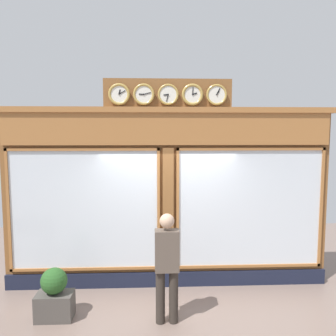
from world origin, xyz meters
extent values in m
cube|color=brown|center=(0.00, -0.15, 1.62)|extent=(5.98, 0.30, 3.23)
cube|color=#191E33|center=(0.00, 0.02, 0.14)|extent=(5.98, 0.08, 0.28)
cube|color=#A56936|center=(0.00, 0.04, 2.94)|extent=(5.86, 0.08, 0.57)
cube|color=#A56936|center=(0.00, 0.02, 3.28)|extent=(6.10, 0.20, 0.10)
cube|color=silver|center=(-1.52, 0.01, 1.48)|extent=(2.64, 0.02, 2.16)
cube|color=#A56936|center=(-1.52, 0.04, 2.58)|extent=(2.74, 0.04, 0.05)
cube|color=#A56936|center=(-1.52, 0.04, 0.37)|extent=(2.74, 0.04, 0.05)
cube|color=#A56936|center=(-2.87, 0.04, 1.48)|extent=(0.05, 0.04, 2.26)
cube|color=#A56936|center=(-0.18, 0.04, 1.48)|extent=(0.05, 0.04, 2.26)
cube|color=silver|center=(1.52, 0.01, 1.48)|extent=(2.64, 0.02, 2.16)
cube|color=#A56936|center=(1.52, 0.04, 2.58)|extent=(2.74, 0.04, 0.05)
cube|color=#A56936|center=(1.52, 0.04, 0.37)|extent=(2.74, 0.04, 0.05)
cube|color=#A56936|center=(2.87, 0.04, 1.48)|extent=(0.05, 0.04, 2.26)
cube|color=#A56936|center=(0.18, 0.04, 1.48)|extent=(0.05, 0.04, 2.26)
cube|color=brown|center=(0.00, 0.03, 1.48)|extent=(0.20, 0.10, 2.26)
cube|color=brown|center=(0.00, -0.02, 3.55)|extent=(2.29, 0.06, 0.57)
cylinder|color=white|center=(-0.86, 0.06, 3.55)|extent=(0.30, 0.02, 0.30)
torus|color=#B79347|center=(-0.86, 0.06, 3.55)|extent=(0.37, 0.04, 0.37)
cube|color=black|center=(-0.88, 0.07, 3.58)|extent=(0.06, 0.01, 0.08)
cube|color=black|center=(-0.89, 0.07, 3.60)|extent=(0.07, 0.01, 0.12)
sphere|color=black|center=(-0.86, 0.08, 3.55)|extent=(0.02, 0.02, 0.02)
cylinder|color=white|center=(-0.43, 0.06, 3.55)|extent=(0.30, 0.02, 0.30)
torus|color=#B79347|center=(-0.43, 0.06, 3.55)|extent=(0.38, 0.05, 0.38)
cube|color=black|center=(-0.47, 0.07, 3.56)|extent=(0.08, 0.01, 0.04)
cube|color=black|center=(-0.43, 0.07, 3.61)|extent=(0.02, 0.01, 0.13)
sphere|color=black|center=(-0.43, 0.08, 3.55)|extent=(0.02, 0.02, 0.02)
cylinder|color=white|center=(0.00, 0.06, 3.55)|extent=(0.30, 0.02, 0.30)
torus|color=#B79347|center=(0.00, 0.06, 3.55)|extent=(0.37, 0.04, 0.37)
cube|color=black|center=(0.04, 0.07, 3.54)|extent=(0.08, 0.01, 0.03)
cube|color=black|center=(0.02, 0.07, 3.48)|extent=(0.04, 0.01, 0.13)
sphere|color=black|center=(0.00, 0.08, 3.55)|extent=(0.02, 0.02, 0.02)
cylinder|color=white|center=(0.43, 0.06, 3.55)|extent=(0.30, 0.02, 0.30)
torus|color=#B79347|center=(0.43, 0.06, 3.55)|extent=(0.38, 0.05, 0.38)
cube|color=black|center=(0.47, 0.07, 3.55)|extent=(0.08, 0.01, 0.02)
cube|color=black|center=(0.37, 0.07, 3.56)|extent=(0.13, 0.01, 0.04)
sphere|color=black|center=(0.43, 0.08, 3.55)|extent=(0.02, 0.02, 0.02)
cylinder|color=white|center=(0.86, 0.06, 3.55)|extent=(0.30, 0.02, 0.30)
torus|color=#B79347|center=(0.86, 0.06, 3.55)|extent=(0.38, 0.05, 0.38)
cube|color=black|center=(0.85, 0.07, 3.59)|extent=(0.04, 0.01, 0.08)
cube|color=black|center=(0.80, 0.07, 3.58)|extent=(0.12, 0.01, 0.08)
sphere|color=black|center=(0.86, 0.08, 3.55)|extent=(0.02, 0.02, 0.02)
cylinder|color=#312A24|center=(0.17, 1.25, 0.41)|extent=(0.14, 0.14, 0.82)
cylinder|color=#312A24|center=(-0.03, 1.24, 0.41)|extent=(0.14, 0.14, 0.82)
cube|color=brown|center=(0.07, 1.24, 1.13)|extent=(0.36, 0.22, 0.62)
sphere|color=tan|center=(0.07, 1.24, 1.58)|extent=(0.22, 0.22, 0.22)
cube|color=#4C4742|center=(1.81, 1.06, 0.20)|extent=(0.56, 0.36, 0.41)
sphere|color=#285623|center=(1.81, 1.06, 0.61)|extent=(0.40, 0.40, 0.40)
camera|label=1|loc=(0.28, 6.19, 2.89)|focal=36.67mm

